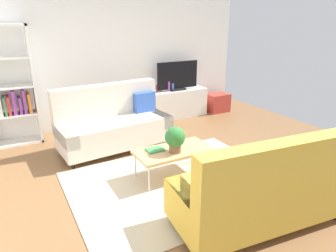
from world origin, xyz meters
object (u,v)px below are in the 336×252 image
couch_beige (114,124)px  bottle_0 (169,86)px  storage_trunk (217,103)px  bottle_1 (173,87)px  tv_console (177,103)px  tv (177,76)px  couch_green (261,190)px  vase_1 (159,88)px  potted_plant (175,138)px  vase_0 (153,89)px  bookshelf (0,93)px  table_book_0 (155,150)px  coffee_table (174,151)px

couch_beige → bottle_0: size_ratio=8.96×
storage_trunk → bottle_1: bottle_1 is taller
tv_console → tv: (-0.00, -0.02, 0.63)m
couch_green → couch_beige: bearing=109.5°
vase_1 → potted_plant: bearing=-112.5°
tv_console → vase_0: (-0.58, 0.05, 0.39)m
bookshelf → bottle_1: (3.39, -0.06, -0.25)m
couch_beige → bottle_0: couch_beige is taller
tv → potted_plant: tv is taller
couch_beige → tv_console: (1.86, 1.01, -0.12)m
couch_green → bottle_1: size_ratio=11.57×
tv → bookshelf: (-3.53, 0.04, 0.02)m
tv → table_book_0: tv is taller
vase_0 → bottle_1: bottle_1 is taller
vase_0 → couch_green: bearing=-98.9°
tv → coffee_table: bearing=-121.4°
bookshelf → vase_1: size_ratio=13.49×
couch_green → vase_0: (0.61, 3.90, 0.27)m
storage_trunk → table_book_0: 3.60m
bookshelf → vase_1: 3.11m
coffee_table → storage_trunk: size_ratio=2.12×
couch_green → bottle_1: 3.96m
table_book_0 → bottle_1: bottle_1 is taller
potted_plant → bottle_1: size_ratio=2.16×
coffee_table → bookshelf: bookshelf is taller
potted_plant → bottle_1: bearing=61.2°
bookshelf → bottle_0: 3.30m
coffee_table → potted_plant: (-0.02, -0.08, 0.23)m
coffee_table → bottle_1: bearing=60.8°
couch_green → bottle_0: size_ratio=9.04×
vase_0 → vase_1: 0.15m
bookshelf → potted_plant: bookshelf is taller
tv → bottle_1: size_ratio=5.85×
storage_trunk → couch_green: bearing=-121.4°
bottle_0 → bottle_1: size_ratio=1.28×
potted_plant → bottle_0: (1.26, 2.47, 0.12)m
couch_green → vase_1: couch_green is taller
tv_console → potted_plant: (-1.49, -2.51, 0.31)m
couch_beige → storage_trunk: bearing=-167.7°
bookshelf → bottle_0: (3.29, -0.06, -0.22)m
bottle_0 → bottle_1: (0.10, 0.00, -0.02)m
storage_trunk → vase_0: bearing=174.9°
couch_beige → coffee_table: size_ratio=1.78×
tv_console → table_book_0: (-1.71, -2.33, 0.11)m
tv → vase_1: size_ratio=6.42×
couch_green → vase_1: 3.98m
bookshelf → potted_plant: 3.26m
couch_green → table_book_0: (-0.52, 1.52, -0.01)m
tv_console → couch_green: bearing=-107.2°
tv_console → vase_0: 0.70m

